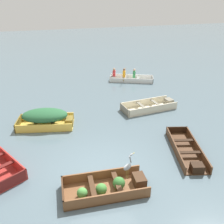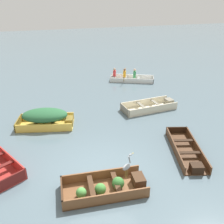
{
  "view_description": "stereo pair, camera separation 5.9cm",
  "coord_description": "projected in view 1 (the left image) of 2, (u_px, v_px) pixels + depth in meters",
  "views": [
    {
      "loc": [
        -1.85,
        -6.65,
        5.59
      ],
      "look_at": [
        1.61,
        3.89,
        0.35
      ],
      "focal_mm": 40.0,
      "sensor_mm": 36.0,
      "label": 1
    },
    {
      "loc": [
        -1.79,
        -6.66,
        5.59
      ],
      "look_at": [
        1.61,
        3.89,
        0.35
      ],
      "focal_mm": 40.0,
      "sensor_mm": 36.0,
      "label": 2
    }
  ],
  "objects": [
    {
      "name": "ground_plane",
      "position": [
        103.0,
        173.0,
        8.62
      ],
      "size": [
        80.0,
        80.0,
        0.0
      ],
      "primitive_type": "plane",
      "color": "slate"
    },
    {
      "name": "dinghy_wooden_brown_foreground",
      "position": [
        108.0,
        187.0,
        7.75
      ],
      "size": [
        2.7,
        1.36,
        0.43
      ],
      "color": "brown",
      "rests_on": "ground"
    },
    {
      "name": "skiff_cream_near_moored",
      "position": [
        151.0,
        106.0,
        13.38
      ],
      "size": [
        2.96,
        1.28,
        0.4
      ],
      "color": "beige",
      "rests_on": "ground"
    },
    {
      "name": "skiff_yellow_mid_moored",
      "position": [
        46.0,
        117.0,
        11.49
      ],
      "size": [
        2.76,
        1.8,
        0.84
      ],
      "color": "#E5BC47",
      "rests_on": "ground"
    },
    {
      "name": "skiff_dark_varnish_outer_moored",
      "position": [
        187.0,
        151.0,
        9.64
      ],
      "size": [
        1.71,
        3.02,
        0.33
      ],
      "color": "#4C2D19",
      "rests_on": "ground"
    },
    {
      "name": "rowboat_white_with_crew",
      "position": [
        128.0,
        78.0,
        17.74
      ],
      "size": [
        3.22,
        2.39,
        0.89
      ],
      "color": "white",
      "rests_on": "ground"
    },
    {
      "name": "heron_on_dinghy",
      "position": [
        128.0,
        166.0,
        7.53
      ],
      "size": [
        0.44,
        0.28,
        0.84
      ],
      "color": "olive",
      "rests_on": "dinghy_wooden_brown_foreground"
    }
  ]
}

